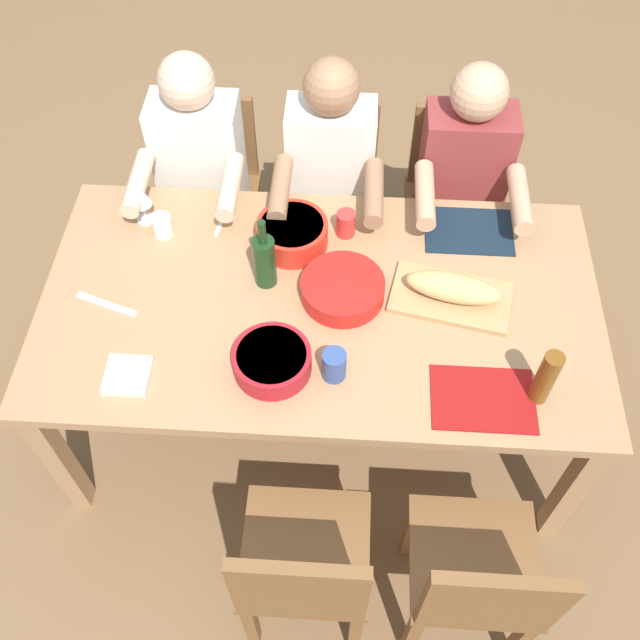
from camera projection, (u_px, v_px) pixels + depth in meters
name	position (u px, v px, depth m)	size (l,w,h in m)	color
ground_plane	(320.00, 408.00, 3.03)	(8.00, 8.00, 0.00)	brown
dining_table	(320.00, 314.00, 2.50)	(1.91, 1.03, 0.74)	#A87F56
chair_near_center	(331.00, 186.00, 3.13)	(0.40, 0.40, 0.85)	brown
diner_near_center	(330.00, 178.00, 2.85)	(0.41, 0.53, 1.20)	#2D2D38
chair_near_right	(213.00, 181.00, 3.15)	(0.40, 0.40, 0.85)	brown
diner_near_right	(199.00, 173.00, 2.87)	(0.41, 0.53, 1.20)	#2D2D38
chair_far_center	(303.00, 573.00, 2.15)	(0.40, 0.40, 0.85)	brown
chair_far_left	(479.00, 583.00, 2.13)	(0.40, 0.40, 0.85)	brown
chair_near_left	(452.00, 191.00, 3.12)	(0.40, 0.40, 0.85)	brown
diner_near_left	(462.00, 184.00, 2.83)	(0.41, 0.53, 1.20)	#2D2D38
serving_bowl_pasta	(292.00, 233.00, 2.54)	(0.25, 0.25, 0.10)	red
serving_bowl_salad	(272.00, 360.00, 2.24)	(0.25, 0.25, 0.08)	#B21923
serving_bowl_greens	(343.00, 288.00, 2.42)	(0.29, 0.29, 0.07)	red
cutting_board	(451.00, 298.00, 2.43)	(0.40, 0.22, 0.02)	tan
bread_loaf	(453.00, 288.00, 2.39)	(0.32, 0.11, 0.09)	tan
wine_bottle	(265.00, 260.00, 2.40)	(0.08, 0.08, 0.29)	#193819
beer_bottle	(546.00, 378.00, 2.13)	(0.06, 0.06, 0.22)	brown
wine_glass	(140.00, 197.00, 2.57)	(0.08, 0.08, 0.17)	silver
cup_near_center	(346.00, 224.00, 2.58)	(0.07, 0.07, 0.10)	red
cup_near_right	(162.00, 226.00, 2.59)	(0.07, 0.07, 0.08)	white
fork_near_right	(222.00, 220.00, 2.65)	(0.02, 0.17, 0.01)	silver
cup_far_center	(334.00, 365.00, 2.22)	(0.08, 0.08, 0.11)	#334C8C
placemat_far_left	(483.00, 399.00, 2.21)	(0.32, 0.23, 0.01)	maroon
placemat_near_left	(469.00, 231.00, 2.62)	(0.32, 0.23, 0.01)	#142333
carving_knife	(107.00, 305.00, 2.42)	(0.23, 0.02, 0.01)	silver
napkin_stack	(128.00, 375.00, 2.25)	(0.14, 0.14, 0.02)	white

